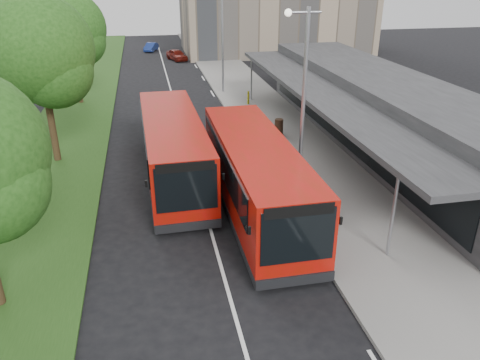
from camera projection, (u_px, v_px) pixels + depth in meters
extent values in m
plane|color=black|center=(211.00, 232.00, 18.36)|extent=(120.00, 120.00, 0.00)
cube|color=gray|center=(250.00, 97.00, 37.25)|extent=(5.00, 80.00, 0.15)
cube|color=#214616|center=(80.00, 106.00, 34.91)|extent=(5.00, 80.00, 0.10)
cube|color=silver|center=(179.00, 121.00, 31.73)|extent=(0.12, 70.00, 0.01)
cube|color=silver|center=(308.00, 251.00, 17.17)|extent=(0.12, 2.00, 0.01)
cube|color=silver|center=(267.00, 183.00, 22.52)|extent=(0.12, 2.00, 0.01)
cube|color=silver|center=(242.00, 142.00, 27.87)|extent=(0.12, 2.00, 0.01)
cube|color=silver|center=(225.00, 114.00, 33.22)|extent=(0.12, 2.00, 0.01)
cube|color=silver|center=(212.00, 94.00, 38.58)|extent=(0.12, 2.00, 0.01)
cube|color=silver|center=(203.00, 78.00, 43.93)|extent=(0.12, 2.00, 0.01)
cube|color=silver|center=(196.00, 66.00, 49.28)|extent=(0.12, 2.00, 0.01)
cube|color=silver|center=(190.00, 57.00, 54.63)|extent=(0.12, 2.00, 0.01)
cube|color=silver|center=(185.00, 49.00, 59.98)|extent=(0.12, 2.00, 0.01)
cube|color=#2A2A2C|center=(381.00, 112.00, 26.66)|extent=(5.00, 26.00, 4.00)
cube|color=black|center=(339.00, 121.00, 26.37)|extent=(0.06, 24.00, 2.20)
cube|color=#2A2A2C|center=(320.00, 92.00, 25.43)|extent=(2.80, 26.00, 0.25)
cylinder|color=#95979D|center=(392.00, 218.00, 16.07)|extent=(0.12, 0.12, 3.30)
cylinder|color=#95979D|center=(251.00, 80.00, 35.69)|extent=(0.12, 0.12, 3.30)
cylinder|color=#302113|center=(52.00, 124.00, 24.25)|extent=(0.36, 0.36, 4.17)
sphere|color=#1C4612|center=(39.00, 49.00, 22.68)|extent=(5.31, 5.31, 5.31)
sphere|color=#1C4612|center=(54.00, 70.00, 22.83)|extent=(3.79, 3.79, 3.79)
sphere|color=#1C4612|center=(32.00, 62.00, 23.31)|extent=(4.17, 4.17, 4.17)
cylinder|color=#302113|center=(78.00, 78.00, 35.00)|extent=(0.36, 0.36, 3.95)
sphere|color=#1C4612|center=(71.00, 28.00, 33.51)|extent=(5.03, 5.03, 5.03)
sphere|color=#1C4612|center=(80.00, 41.00, 33.64)|extent=(3.59, 3.59, 3.59)
sphere|color=#1C4612|center=(66.00, 36.00, 34.13)|extent=(3.95, 3.95, 3.95)
cylinder|color=#95979D|center=(303.00, 110.00, 19.18)|extent=(0.16, 0.16, 8.00)
cylinder|color=#95979D|center=(304.00, 12.00, 17.57)|extent=(1.40, 0.10, 0.10)
sphere|color=silver|center=(288.00, 13.00, 17.46)|extent=(0.28, 0.28, 0.28)
cylinder|color=#95979D|center=(222.00, 41.00, 37.02)|extent=(0.16, 0.16, 8.00)
cube|color=#B60C09|center=(256.00, 174.00, 19.21)|extent=(2.65, 10.97, 2.77)
cube|color=black|center=(255.00, 203.00, 19.77)|extent=(2.67, 10.99, 0.31)
cube|color=black|center=(298.00, 237.00, 14.19)|extent=(2.35, 0.06, 1.83)
cube|color=black|center=(231.00, 124.00, 23.93)|extent=(2.30, 0.06, 1.36)
cube|color=black|center=(223.00, 163.00, 19.04)|extent=(0.08, 9.39, 1.25)
cube|color=black|center=(285.00, 158.00, 19.53)|extent=(0.08, 9.39, 1.25)
cube|color=black|center=(295.00, 281.00, 14.85)|extent=(2.61, 0.09, 0.37)
cube|color=black|center=(300.00, 211.00, 13.81)|extent=(2.19, 0.05, 0.37)
cube|color=black|center=(250.00, 230.00, 14.02)|extent=(0.08, 0.08, 0.26)
cube|color=black|center=(341.00, 221.00, 14.55)|extent=(0.08, 0.08, 0.26)
cylinder|color=black|center=(248.00, 250.00, 16.37)|extent=(0.32, 0.94, 0.94)
cylinder|color=black|center=(308.00, 243.00, 16.78)|extent=(0.32, 0.94, 0.94)
cylinder|color=black|center=(217.00, 171.00, 22.70)|extent=(0.32, 0.94, 0.94)
cylinder|color=black|center=(260.00, 168.00, 23.10)|extent=(0.32, 0.94, 0.94)
cube|color=#B60C09|center=(173.00, 146.00, 22.25)|extent=(2.82, 10.89, 2.73)
cube|color=black|center=(175.00, 172.00, 22.81)|extent=(2.84, 10.91, 0.31)
cube|color=black|center=(186.00, 189.00, 17.31)|extent=(2.32, 0.10, 1.81)
cube|color=black|center=(164.00, 107.00, 26.90)|extent=(2.27, 0.10, 1.34)
cube|color=black|center=(144.00, 136.00, 22.06)|extent=(0.25, 9.29, 1.24)
cube|color=black|center=(199.00, 132.00, 22.59)|extent=(0.25, 9.29, 1.24)
cube|color=black|center=(188.00, 227.00, 17.96)|extent=(2.58, 0.14, 0.36)
cube|color=black|center=(185.00, 167.00, 16.93)|extent=(2.17, 0.09, 0.36)
cube|color=black|center=(146.00, 184.00, 17.11)|extent=(0.08, 0.08, 0.26)
cube|color=black|center=(223.00, 177.00, 17.69)|extent=(0.08, 0.08, 0.26)
cylinder|color=black|center=(157.00, 205.00, 19.44)|extent=(0.33, 0.94, 0.93)
cylinder|color=black|center=(208.00, 200.00, 19.88)|extent=(0.33, 0.94, 0.93)
cylinder|color=black|center=(149.00, 148.00, 25.67)|extent=(0.33, 0.94, 0.93)
cylinder|color=black|center=(188.00, 145.00, 26.11)|extent=(0.33, 0.94, 0.93)
cylinder|color=#362216|center=(279.00, 127.00, 28.58)|extent=(0.52, 0.52, 0.94)
cylinder|color=#F9ED0D|center=(248.00, 98.00, 34.93)|extent=(0.17, 0.17, 0.96)
imported|color=#61140D|center=(177.00, 55.00, 52.23)|extent=(2.49, 3.79, 1.20)
imported|color=navy|center=(151.00, 47.00, 57.95)|extent=(2.01, 3.30, 1.03)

